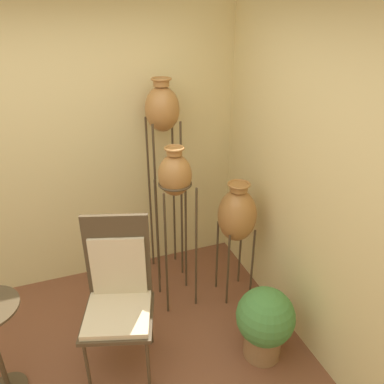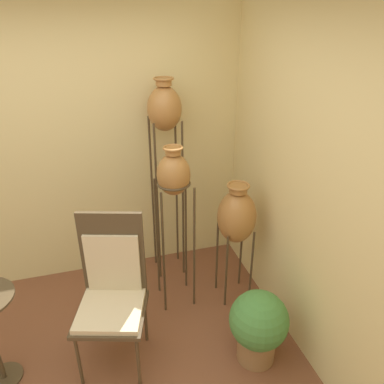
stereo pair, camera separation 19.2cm
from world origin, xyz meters
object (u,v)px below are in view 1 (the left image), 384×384
Objects in this scene: vase_stand_short at (237,216)px; chair at (118,290)px; potted_plant at (265,322)px; vase_stand_tall at (162,115)px; vase_stand_medium at (175,179)px.

chair is at bearing -162.22° from vase_stand_short.
potted_plant is at bearing -2.98° from chair.
potted_plant is (-0.10, -0.73, -0.51)m from vase_stand_short.
vase_stand_tall is at bearing 130.56° from vase_stand_short.
vase_stand_medium is 1.30× the size of vase_stand_short.
vase_stand_short is 0.97× the size of chair.
chair is at bearing -124.49° from vase_stand_tall.
vase_stand_short is at bearing -11.16° from vase_stand_medium.
vase_stand_medium is (-0.04, -0.46, -0.41)m from vase_stand_tall.
vase_stand_tall is 1.30× the size of vase_stand_medium.
vase_stand_medium reaches higher than chair.
vase_stand_tall is 1.69× the size of vase_stand_short.
vase_stand_short reaches higher than potted_plant.
vase_stand_medium is at bearing 117.11° from potted_plant.
vase_stand_short is (0.53, -0.10, -0.38)m from vase_stand_medium.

